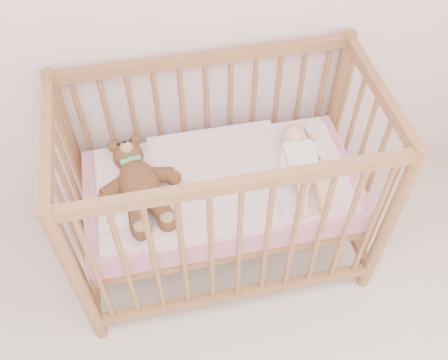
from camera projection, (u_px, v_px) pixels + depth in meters
name	position (u px, v px, depth m)	size (l,w,h in m)	color
crib	(222.00, 188.00, 2.26)	(1.36, 0.76, 1.00)	#9F6443
mattress	(222.00, 190.00, 2.27)	(1.22, 0.62, 0.13)	pink
blanket	(222.00, 180.00, 2.22)	(1.10, 0.58, 0.06)	pink
baby	(302.00, 160.00, 2.19)	(0.25, 0.52, 0.12)	white
teddy_bear	(139.00, 184.00, 2.09)	(0.38, 0.54, 0.15)	brown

